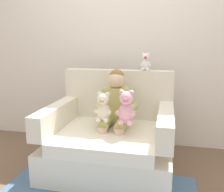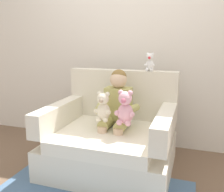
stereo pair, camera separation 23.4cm
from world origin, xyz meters
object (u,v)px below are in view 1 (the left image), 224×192
armchair (111,139)px  plush_white_on_backrest (146,62)px  seated_child (115,107)px  plush_cream (103,108)px  plush_pink (126,108)px

armchair → plush_white_on_backrest: (0.30, 0.38, 0.76)m
armchair → plush_white_on_backrest: 0.90m
seated_child → plush_cream: bearing=-111.8°
armchair → plush_pink: armchair is taller
armchair → plush_white_on_backrest: size_ratio=6.24×
armchair → plush_cream: 0.39m
armchair → seated_child: size_ratio=1.48×
armchair → plush_pink: 0.45m
armchair → seated_child: (0.04, 0.04, 0.34)m
plush_cream → plush_white_on_backrest: plush_white_on_backrest is taller
plush_white_on_backrest → plush_cream: bearing=-129.8°
plush_pink → plush_cream: size_ratio=1.12×
plush_cream → plush_white_on_backrest: 0.73m
plush_cream → plush_white_on_backrest: size_ratio=1.46×
seated_child → plush_pink: size_ratio=2.58×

